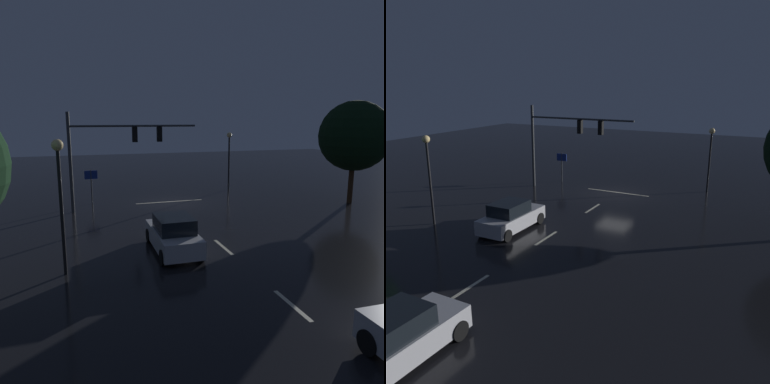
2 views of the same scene
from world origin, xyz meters
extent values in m
plane|color=black|center=(0.00, 0.00, 0.00)|extent=(80.00, 80.00, 0.00)
cylinder|color=#383A3D|center=(6.84, 0.67, 3.24)|extent=(0.22, 0.22, 6.49)
cylinder|color=#383A3D|center=(2.64, 0.67, 5.58)|extent=(8.40, 0.14, 0.14)
cube|color=black|center=(2.64, 0.67, 5.01)|extent=(0.32, 0.36, 1.00)
sphere|color=black|center=(2.64, 0.48, 5.33)|extent=(0.20, 0.20, 0.20)
sphere|color=black|center=(2.64, 0.48, 5.01)|extent=(0.20, 0.20, 0.20)
sphere|color=#19F24C|center=(2.64, 0.48, 4.69)|extent=(0.20, 0.20, 0.20)
cube|color=black|center=(0.96, 0.67, 5.01)|extent=(0.32, 0.36, 1.00)
sphere|color=black|center=(0.96, 0.48, 5.33)|extent=(0.20, 0.20, 0.20)
sphere|color=black|center=(0.96, 0.48, 5.01)|extent=(0.20, 0.20, 0.20)
sphere|color=#19F24C|center=(0.96, 0.48, 4.69)|extent=(0.20, 0.20, 0.20)
cube|color=beige|center=(0.00, 4.00, 0.00)|extent=(0.16, 2.20, 0.01)
cube|color=beige|center=(0.00, 10.00, 0.00)|extent=(0.16, 2.20, 0.01)
cube|color=beige|center=(0.00, 16.00, 0.00)|extent=(0.16, 2.20, 0.01)
cube|color=beige|center=(0.00, -0.53, 0.00)|extent=(5.00, 0.16, 0.01)
cube|color=#B7B7BC|center=(2.42, 9.76, 0.62)|extent=(1.84, 4.32, 0.80)
cube|color=black|center=(2.43, 9.96, 1.36)|extent=(1.62, 2.11, 0.68)
cylinder|color=black|center=(3.25, 8.16, 0.34)|extent=(0.23, 0.68, 0.68)
cylinder|color=black|center=(1.57, 8.17, 0.34)|extent=(0.23, 0.68, 0.68)
cylinder|color=black|center=(3.28, 11.36, 0.34)|extent=(0.23, 0.68, 0.68)
cylinder|color=black|center=(1.60, 11.37, 0.34)|extent=(0.23, 0.68, 0.68)
sphere|color=#F9EFC6|center=(3.06, 7.64, 0.67)|extent=(0.20, 0.20, 0.20)
sphere|color=#F9EFC6|center=(1.76, 7.65, 0.67)|extent=(0.20, 0.20, 0.20)
cylinder|color=black|center=(-0.44, 18.91, 0.34)|extent=(0.23, 0.68, 0.68)
sphere|color=#F9EFC6|center=(-0.64, 18.39, 0.67)|extent=(0.20, 0.20, 0.20)
cylinder|color=black|center=(-6.10, -3.82, 2.26)|extent=(0.14, 0.14, 4.52)
sphere|color=#F9D88C|center=(-6.10, -3.82, 4.70)|extent=(0.44, 0.44, 0.44)
cylinder|color=black|center=(7.17, 11.10, 2.46)|extent=(0.14, 0.14, 4.92)
sphere|color=#F9D88C|center=(7.17, 11.10, 5.10)|extent=(0.44, 0.44, 0.44)
cylinder|color=#383A3D|center=(5.51, -1.62, 1.23)|extent=(0.09, 0.09, 2.46)
cube|color=navy|center=(5.51, -1.62, 2.11)|extent=(0.90, 0.08, 0.60)
cylinder|color=#382314|center=(-12.45, 3.79, 1.50)|extent=(0.36, 0.36, 3.00)
sphere|color=black|center=(-12.45, 3.79, 4.86)|extent=(4.96, 4.96, 4.96)
camera|label=1|loc=(6.61, 25.95, 6.05)|focal=35.20mm
camera|label=2|loc=(-10.84, 27.44, 8.24)|focal=37.62mm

